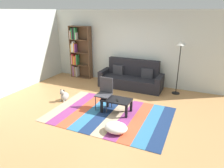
# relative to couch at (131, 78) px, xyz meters

# --- Properties ---
(ground_plane) EXTENTS (14.00, 14.00, 0.00)m
(ground_plane) POSITION_rel_couch_xyz_m (-0.12, -2.02, -0.34)
(ground_plane) COLOR #B27F4C
(back_wall) EXTENTS (6.80, 0.10, 2.70)m
(back_wall) POSITION_rel_couch_xyz_m (-0.12, 0.53, 1.01)
(back_wall) COLOR silver
(back_wall) RESTS_ON ground_plane
(left_wall) EXTENTS (0.10, 5.50, 2.70)m
(left_wall) POSITION_rel_couch_xyz_m (-3.52, -1.27, 1.01)
(left_wall) COLOR silver
(left_wall) RESTS_ON ground_plane
(rug) EXTENTS (3.20, 2.19, 0.01)m
(rug) POSITION_rel_couch_xyz_m (0.17, -2.24, -0.33)
(rug) COLOR tan
(rug) RESTS_ON ground_plane
(couch) EXTENTS (2.26, 0.80, 1.00)m
(couch) POSITION_rel_couch_xyz_m (0.00, 0.00, 0.00)
(couch) COLOR black
(couch) RESTS_ON ground_plane
(bookshelf) EXTENTS (0.90, 0.28, 2.09)m
(bookshelf) POSITION_rel_couch_xyz_m (-2.41, 0.29, 0.70)
(bookshelf) COLOR brown
(bookshelf) RESTS_ON ground_plane
(coffee_table) EXTENTS (0.80, 0.47, 0.38)m
(coffee_table) POSITION_rel_couch_xyz_m (0.28, -2.04, -0.02)
(coffee_table) COLOR black
(coffee_table) RESTS_ON rug
(pouf) EXTENTS (0.54, 0.45, 0.22)m
(pouf) POSITION_rel_couch_xyz_m (0.66, -2.96, -0.22)
(pouf) COLOR white
(pouf) RESTS_ON rug
(dog) EXTENTS (0.22, 0.35, 0.40)m
(dog) POSITION_rel_couch_xyz_m (-1.50, -1.99, -0.18)
(dog) COLOR #9E998E
(dog) RESTS_ON ground_plane
(standing_lamp) EXTENTS (0.32, 0.32, 1.78)m
(standing_lamp) POSITION_rel_couch_xyz_m (1.59, 0.03, 1.15)
(standing_lamp) COLOR black
(standing_lamp) RESTS_ON ground_plane
(tv_remote) EXTENTS (0.11, 0.15, 0.02)m
(tv_remote) POSITION_rel_couch_xyz_m (0.33, -2.10, 0.06)
(tv_remote) COLOR black
(tv_remote) RESTS_ON coffee_table
(folding_chair) EXTENTS (0.40, 0.40, 0.90)m
(folding_chair) POSITION_rel_couch_xyz_m (-0.12, -1.94, 0.20)
(folding_chair) COLOR #38383D
(folding_chair) RESTS_ON ground_plane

